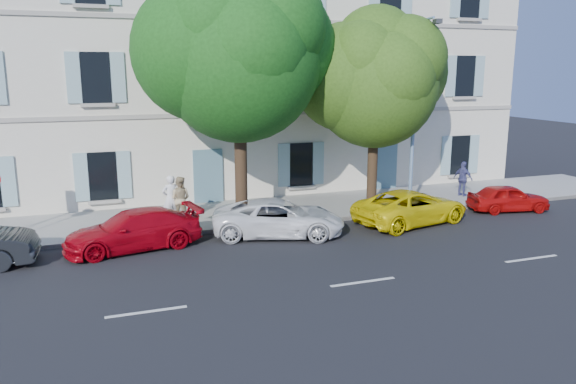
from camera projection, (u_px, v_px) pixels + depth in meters
name	position (u px, v px, depth m)	size (l,w,h in m)	color
ground	(310.00, 242.00, 19.61)	(90.00, 90.00, 0.00)	black
sidewalk	(271.00, 211.00, 23.69)	(36.00, 4.50, 0.15)	#A09E96
kerb	(288.00, 224.00, 21.69)	(36.00, 0.16, 0.16)	#9E998E
building	(234.00, 68.00, 27.72)	(28.00, 7.00, 12.00)	silver
car_red_coupe	(133.00, 230.00, 18.75)	(1.84, 4.53, 1.32)	#A80411
car_white_coupe	(279.00, 218.00, 20.27)	(2.18, 4.74, 1.32)	white
car_yellow_supercar	(411.00, 207.00, 21.91)	(2.20, 4.77, 1.33)	yellow
car_red_hatchback	(508.00, 198.00, 23.84)	(1.36, 3.38, 1.15)	#AD0B0A
tree_left	(239.00, 61.00, 20.73)	(6.09, 6.09, 9.44)	#3A2819
tree_right	(375.00, 85.00, 23.02)	(5.21, 5.21, 8.02)	#3A2819
street_lamp	(416.00, 104.00, 22.98)	(0.40, 1.66, 7.74)	#7293BF
pedestrian_a	(171.00, 198.00, 21.61)	(0.66, 0.43, 1.81)	white
pedestrian_b	(180.00, 199.00, 21.71)	(0.85, 0.66, 1.74)	tan
pedestrian_c	(463.00, 179.00, 26.01)	(0.95, 0.40, 1.63)	#464880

